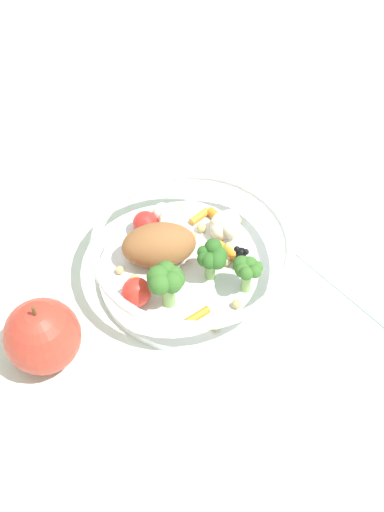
% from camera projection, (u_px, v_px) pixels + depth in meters
% --- Properties ---
extents(ground_plane, '(2.40, 2.40, 0.00)m').
position_uv_depth(ground_plane, '(197.00, 284.00, 0.76)').
color(ground_plane, silver).
extents(food_container, '(0.23, 0.23, 0.07)m').
position_uv_depth(food_container, '(187.00, 253.00, 0.75)').
color(food_container, white).
rests_on(food_container, ground_plane).
extents(loose_apple, '(0.08, 0.08, 0.09)m').
position_uv_depth(loose_apple, '(42.00, 336.00, 0.67)').
color(loose_apple, '#BC3828').
rests_on(loose_apple, ground_plane).
extents(folded_napkin, '(0.16, 0.13, 0.01)m').
position_uv_depth(folded_napkin, '(367.00, 264.00, 0.78)').
color(folded_napkin, white).
rests_on(folded_napkin, ground_plane).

